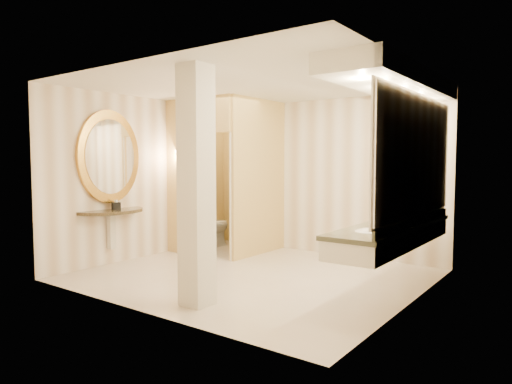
{
  "coord_description": "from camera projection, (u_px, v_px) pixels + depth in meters",
  "views": [
    {
      "loc": [
        3.86,
        -5.18,
        1.65
      ],
      "look_at": [
        -0.09,
        0.2,
        1.18
      ],
      "focal_mm": 32.0,
      "sensor_mm": 36.0,
      "label": 1
    }
  ],
  "objects": [
    {
      "name": "tissue_box",
      "position": [
        116.0,
        206.0,
        7.11
      ],
      "size": [
        0.15,
        0.15,
        0.12
      ],
      "primitive_type": "cube",
      "rotation": [
        0.0,
        0.0,
        -0.34
      ],
      "color": "black",
      "rests_on": "console_shelf"
    },
    {
      "name": "wall_left",
      "position": [
        147.0,
        177.0,
        7.79
      ],
      "size": [
        0.02,
        4.0,
        2.7
      ],
      "primitive_type": "cube",
      "color": "white",
      "rests_on": "floor"
    },
    {
      "name": "soap_bottle_b",
      "position": [
        395.0,
        218.0,
        5.52
      ],
      "size": [
        0.12,
        0.12,
        0.13
      ],
      "primitive_type": "imported",
      "rotation": [
        0.0,
        0.0,
        0.21
      ],
      "color": "silver",
      "rests_on": "vanity"
    },
    {
      "name": "toilet_closet",
      "position": [
        234.0,
        175.0,
        7.9
      ],
      "size": [
        1.5,
        1.55,
        2.7
      ],
      "color": "#E0D075",
      "rests_on": "floor"
    },
    {
      "name": "wall_back",
      "position": [
        320.0,
        177.0,
        8.07
      ],
      "size": [
        4.5,
        0.02,
        2.7
      ],
      "primitive_type": "cube",
      "color": "white",
      "rests_on": "floor"
    },
    {
      "name": "ceiling",
      "position": [
        252.0,
        85.0,
        6.37
      ],
      "size": [
        4.5,
        4.5,
        0.0
      ],
      "primitive_type": "plane",
      "rotation": [
        3.14,
        0.0,
        0.0
      ],
      "color": "silver",
      "rests_on": "wall_back"
    },
    {
      "name": "vanity",
      "position": [
        396.0,
        162.0,
        5.47
      ],
      "size": [
        0.75,
        2.84,
        2.09
      ],
      "color": "silver",
      "rests_on": "floor"
    },
    {
      "name": "wall_front",
      "position": [
        140.0,
        188.0,
        4.85
      ],
      "size": [
        4.5,
        0.02,
        2.7
      ],
      "primitive_type": "cube",
      "color": "white",
      "rests_on": "floor"
    },
    {
      "name": "floor",
      "position": [
        253.0,
        275.0,
        6.56
      ],
      "size": [
        4.5,
        4.5,
        0.0
      ],
      "primitive_type": "plane",
      "color": "beige",
      "rests_on": "ground"
    },
    {
      "name": "console_shelf",
      "position": [
        109.0,
        179.0,
        7.13
      ],
      "size": [
        1.12,
        1.12,
        2.01
      ],
      "color": "black",
      "rests_on": "floor"
    },
    {
      "name": "wall_sconce",
      "position": [
        179.0,
        155.0,
        7.92
      ],
      "size": [
        0.14,
        0.14,
        0.42
      ],
      "color": "gold",
      "rests_on": "toilet_closet"
    },
    {
      "name": "soap_bottle_c",
      "position": [
        378.0,
        215.0,
        5.42
      ],
      "size": [
        0.11,
        0.11,
        0.24
      ],
      "primitive_type": "imported",
      "rotation": [
        0.0,
        0.0,
        -0.29
      ],
      "color": "#C6B28C",
      "rests_on": "vanity"
    },
    {
      "name": "soap_bottle_a",
      "position": [
        387.0,
        220.0,
        5.35
      ],
      "size": [
        0.07,
        0.07,
        0.14
      ],
      "primitive_type": "imported",
      "rotation": [
        0.0,
        0.0,
        -0.1
      ],
      "color": "beige",
      "rests_on": "vanity"
    },
    {
      "name": "toilet",
      "position": [
        210.0,
        225.0,
        8.68
      ],
      "size": [
        0.55,
        0.84,
        0.81
      ],
      "primitive_type": "imported",
      "rotation": [
        0.0,
        0.0,
        3.01
      ],
      "color": "white",
      "rests_on": "floor"
    },
    {
      "name": "wall_right",
      "position": [
        412.0,
        186.0,
        5.13
      ],
      "size": [
        0.02,
        4.0,
        2.7
      ],
      "primitive_type": "cube",
      "color": "white",
      "rests_on": "floor"
    },
    {
      "name": "pillar",
      "position": [
        196.0,
        187.0,
        5.11
      ],
      "size": [
        0.31,
        0.31,
        2.7
      ],
      "primitive_type": "cube",
      "color": "silver",
      "rests_on": "floor"
    }
  ]
}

